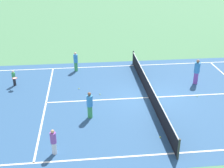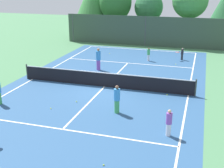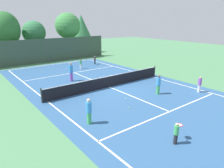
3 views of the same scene
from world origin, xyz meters
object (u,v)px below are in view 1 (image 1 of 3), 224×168
tennis_ball_5 (197,96)px  tennis_ball_6 (79,89)px  player_1 (54,142)px  tennis_ball_4 (100,94)px  player_6 (197,71)px  player_2 (14,78)px  player_4 (76,61)px  tennis_ball_3 (160,137)px  player_3 (90,105)px

tennis_ball_5 → tennis_ball_6: 7.72m
player_1 → tennis_ball_4: size_ratio=19.80×
player_6 → tennis_ball_5: 2.17m
player_2 → tennis_ball_5: size_ratio=16.56×
player_4 → player_6: size_ratio=0.85×
tennis_ball_4 → tennis_ball_5: size_ratio=1.00×
player_1 → tennis_ball_4: player_1 is taller
player_2 → tennis_ball_3: (6.92, 8.39, -0.54)m
player_3 → tennis_ball_6: (-3.65, -0.62, -0.77)m
player_1 → player_3: 3.44m
player_6 → tennis_ball_4: size_ratio=26.74×
tennis_ball_3 → tennis_ball_5: 5.35m
tennis_ball_3 → tennis_ball_4: (-4.97, -2.68, 0.00)m
player_3 → tennis_ball_3: size_ratio=23.71×
tennis_ball_3 → tennis_ball_6: bearing=-145.8°
player_2 → tennis_ball_5: bearing=76.5°
player_1 → tennis_ball_4: 6.20m
player_2 → player_3: 6.82m
player_1 → tennis_ball_3: bearing=97.6°
player_4 → player_6: (3.14, 8.27, 0.13)m
player_1 → player_6: bearing=125.9°
player_3 → tennis_ball_4: player_3 is taller
player_4 → player_2: bearing=-62.3°
player_2 → tennis_ball_6: (0.99, 4.37, -0.54)m
player_3 → player_6: size_ratio=0.89×
tennis_ball_4 → tennis_ball_6: size_ratio=1.00×
player_4 → tennis_ball_4: size_ratio=22.80×
tennis_ball_4 → tennis_ball_3: bearing=28.4°
tennis_ball_4 → tennis_ball_6: bearing=-125.6°
player_3 → player_2: bearing=-133.0°
player_1 → player_3: size_ratio=0.83×
player_1 → player_6: size_ratio=0.74×
tennis_ball_3 → player_1: bearing=-82.4°
player_6 → tennis_ball_6: bearing=-89.7°
tennis_ball_4 → tennis_ball_6: 1.65m
tennis_ball_4 → tennis_ball_5: 6.21m
player_4 → player_6: 8.85m
player_1 → tennis_ball_6: 6.74m
player_3 → tennis_ball_3: (2.28, 3.41, -0.77)m
player_3 → tennis_ball_5: bearing=104.6°
player_6 → tennis_ball_3: (5.97, -4.04, -0.87)m
player_6 → tennis_ball_3: 7.26m
player_1 → player_2: size_ratio=1.20×
tennis_ball_5 → player_2: bearing=-103.5°
tennis_ball_3 → player_6: bearing=145.9°
player_1 → player_6: player_6 is taller
tennis_ball_3 → tennis_ball_6: 7.17m
player_1 → player_2: 8.27m
player_1 → tennis_ball_3: player_1 is taller
player_2 → tennis_ball_5: player_2 is taller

